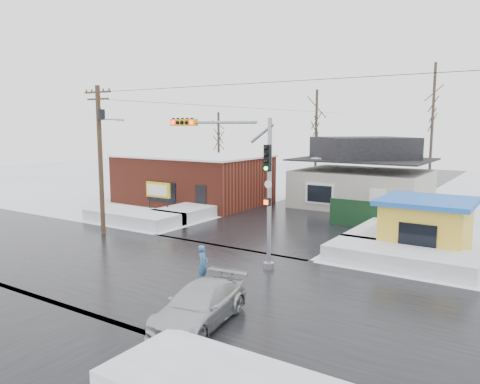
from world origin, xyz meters
The scene contains 20 objects.
ground centered at (0.00, 0.00, 0.00)m, with size 120.00×120.00×0.00m, color white.
road_ns centered at (0.00, 0.00, 0.01)m, with size 10.00×120.00×0.02m, color black.
road_ew centered at (0.00, 0.00, 0.01)m, with size 120.00×10.00×0.02m, color black.
snowbank_nw centered at (-9.00, 7.00, 0.40)m, with size 7.00×3.00×0.80m, color white.
snowbank_ne centered at (9.00, 7.00, 0.40)m, with size 7.00×3.00×0.80m, color white.
snowbank_nside_w centered at (-7.00, 12.00, 0.40)m, with size 3.00×8.00×0.80m, color white.
snowbank_nside_e centered at (7.00, 12.00, 0.40)m, with size 3.00×8.00×0.80m, color white.
traffic_signal centered at (2.43, 2.97, 4.54)m, with size 6.05×0.68×7.00m.
utility_pole centered at (-7.93, 3.50, 5.11)m, with size 3.15×0.44×9.00m.
brick_building centered at (-11.00, 15.99, 2.08)m, with size 12.20×8.20×4.12m.
marquee_sign centered at (-9.00, 9.49, 1.92)m, with size 2.20×0.21×2.55m.
house centered at (2.00, 22.00, 2.62)m, with size 10.40×8.40×5.76m.
kiosk centered at (9.50, 9.99, 1.46)m, with size 4.60×4.60×2.88m.
fence centered at (6.50, 14.00, 0.90)m, with size 8.00×0.12×1.80m, color black.
tree_far_left centered at (-4.00, 26.00, 7.95)m, with size 3.00×3.00×10.00m.
tree_far_mid centered at (6.00, 28.00, 9.54)m, with size 3.00×3.00×12.00m.
tree_far_west centered at (-14.00, 24.00, 6.36)m, with size 3.00×3.00×8.00m.
pedestrian centered at (2.70, -0.33, 0.83)m, with size 0.60×0.40×1.66m, color teal.
car centered at (5.11, -3.63, 0.66)m, with size 1.86×4.58×1.33m, color #B0B3B7.
shopping_bag centered at (3.06, -0.51, 0.17)m, with size 0.28×0.12×0.35m, color black.
Camera 1 is at (14.46, -15.44, 6.66)m, focal length 35.00 mm.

